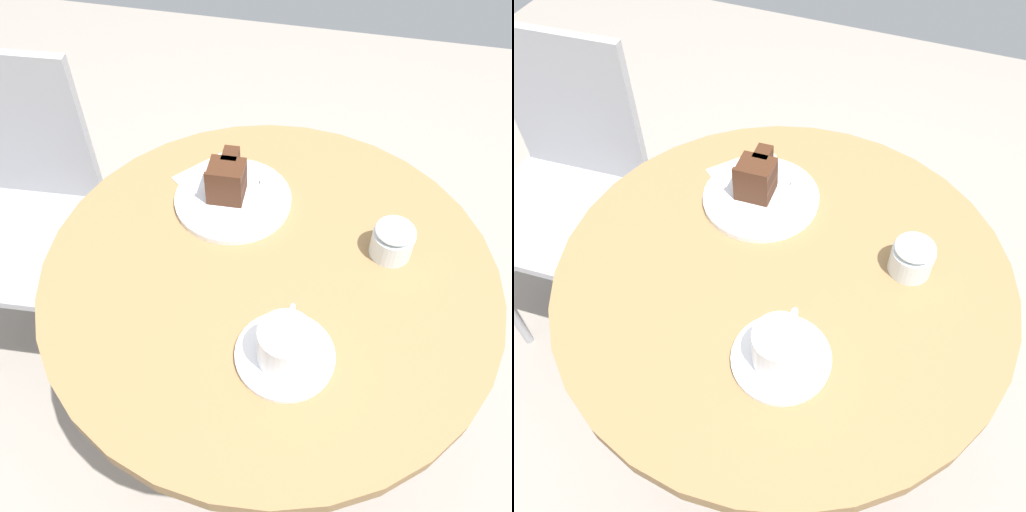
% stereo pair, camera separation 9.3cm
% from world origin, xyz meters
% --- Properties ---
extents(ground_plane, '(4.40, 4.40, 0.01)m').
position_xyz_m(ground_plane, '(0.00, 0.00, -0.01)').
color(ground_plane, gray).
rests_on(ground_plane, ground).
extents(cafe_table, '(0.81, 0.81, 0.71)m').
position_xyz_m(cafe_table, '(0.00, 0.00, 0.60)').
color(cafe_table, olive).
rests_on(cafe_table, ground).
extents(saucer, '(0.16, 0.16, 0.01)m').
position_xyz_m(saucer, '(-0.17, -0.06, 0.72)').
color(saucer, white).
rests_on(saucer, cafe_table).
extents(coffee_cup, '(0.12, 0.09, 0.07)m').
position_xyz_m(coffee_cup, '(-0.18, -0.06, 0.76)').
color(coffee_cup, white).
rests_on(coffee_cup, saucer).
extents(teaspoon, '(0.09, 0.03, 0.00)m').
position_xyz_m(teaspoon, '(-0.20, -0.10, 0.73)').
color(teaspoon, silver).
rests_on(teaspoon, saucer).
extents(cake_plate, '(0.23, 0.23, 0.01)m').
position_xyz_m(cake_plate, '(0.15, 0.10, 0.72)').
color(cake_plate, white).
rests_on(cake_plate, cafe_table).
extents(cake_slice, '(0.10, 0.07, 0.08)m').
position_xyz_m(cake_slice, '(0.16, 0.12, 0.76)').
color(cake_slice, '#422619').
rests_on(cake_slice, cake_plate).
extents(fork, '(0.05, 0.14, 0.00)m').
position_xyz_m(fork, '(0.19, 0.08, 0.73)').
color(fork, silver).
rests_on(fork, cake_plate).
extents(napkin, '(0.21, 0.22, 0.00)m').
position_xyz_m(napkin, '(0.19, 0.13, 0.72)').
color(napkin, beige).
rests_on(napkin, cafe_table).
extents(cafe_chair, '(0.41, 0.41, 0.87)m').
position_xyz_m(cafe_chair, '(0.23, 0.68, 0.52)').
color(cafe_chair, '#9E9EA3').
rests_on(cafe_chair, ground).
extents(sugar_pot, '(0.08, 0.08, 0.07)m').
position_xyz_m(sugar_pot, '(0.08, -0.21, 0.75)').
color(sugar_pot, silver).
rests_on(sugar_pot, cafe_table).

